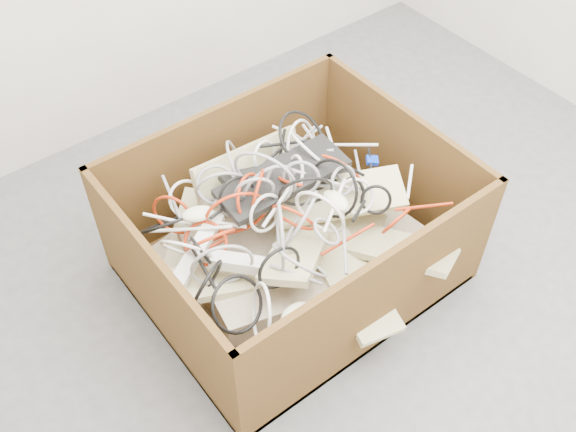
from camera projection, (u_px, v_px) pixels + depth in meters
ground at (391, 283)px, 2.59m from camera, size 3.00×3.00×0.00m
cardboard_box at (288, 249)px, 2.53m from camera, size 1.12×0.93×0.54m
keyboard_pile at (294, 221)px, 2.42m from camera, size 0.98×0.97×0.37m
mice_scatter at (268, 220)px, 2.31m from camera, size 0.63×0.63×0.19m
power_strip_left at (198, 249)px, 2.25m from camera, size 0.28×0.17×0.12m
power_strip_right at (251, 265)px, 2.25m from camera, size 0.26×0.23×0.10m
vga_plug at (372, 160)px, 2.57m from camera, size 0.06×0.06×0.03m
cable_tangle at (269, 206)px, 2.32m from camera, size 1.01×0.83×0.42m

